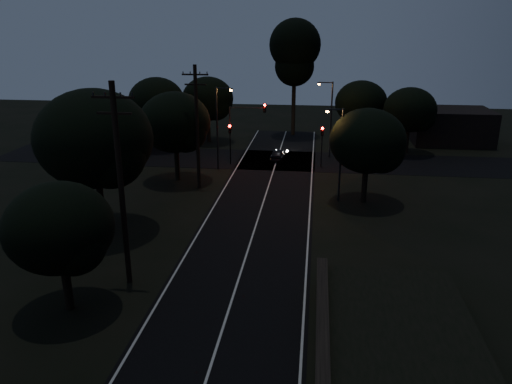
# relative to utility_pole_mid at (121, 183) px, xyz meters

# --- Properties ---
(road_surface) EXTENTS (60.00, 70.00, 0.03)m
(road_surface) POSITION_rel_utility_pole_mid_xyz_m (6.00, 16.12, -5.73)
(road_surface) COLOR black
(road_surface) RESTS_ON ground
(utility_pole_mid) EXTENTS (2.20, 0.30, 11.00)m
(utility_pole_mid) POSITION_rel_utility_pole_mid_xyz_m (0.00, 0.00, 0.00)
(utility_pole_mid) COLOR black
(utility_pole_mid) RESTS_ON ground
(utility_pole_far) EXTENTS (2.20, 0.30, 10.50)m
(utility_pole_far) POSITION_rel_utility_pole_mid_xyz_m (0.00, 17.00, -0.25)
(utility_pole_far) COLOR black
(utility_pole_far) RESTS_ON ground
(tree_left_b) EXTENTS (5.20, 5.20, 6.61)m
(tree_left_b) POSITION_rel_utility_pole_mid_xyz_m (-1.82, -3.11, -1.45)
(tree_left_b) COLOR black
(tree_left_b) RESTS_ON ground
(tree_left_c) EXTENTS (7.70, 7.70, 9.73)m
(tree_left_c) POSITION_rel_utility_pole_mid_xyz_m (-4.23, 6.84, 0.56)
(tree_left_c) COLOR black
(tree_left_c) RESTS_ON ground
(tree_left_d) EXTENTS (6.34, 6.34, 8.04)m
(tree_left_d) POSITION_rel_utility_pole_mid_xyz_m (-2.28, 18.87, -0.53)
(tree_left_d) COLOR black
(tree_left_d) RESTS_ON ground
(tree_far_nw) EXTENTS (6.13, 6.13, 7.76)m
(tree_far_nw) POSITION_rel_utility_pole_mid_xyz_m (-2.78, 34.88, -0.71)
(tree_far_nw) COLOR black
(tree_far_nw) RESTS_ON ground
(tree_far_w) EXTENTS (6.30, 6.30, 8.03)m
(tree_far_w) POSITION_rel_utility_pole_mid_xyz_m (-7.78, 30.87, -0.52)
(tree_far_w) COLOR black
(tree_far_w) RESTS_ON ground
(tree_far_ne) EXTENTS (5.96, 5.96, 7.54)m
(tree_far_ne) POSITION_rel_utility_pole_mid_xyz_m (15.21, 34.88, -0.86)
(tree_far_ne) COLOR black
(tree_far_ne) RESTS_ON ground
(tree_far_e) EXTENTS (5.68, 5.68, 7.20)m
(tree_far_e) POSITION_rel_utility_pole_mid_xyz_m (20.20, 31.89, -1.07)
(tree_far_e) COLOR black
(tree_far_e) RESTS_ON ground
(tree_right_a) EXTENTS (5.93, 5.93, 7.54)m
(tree_right_a) POSITION_rel_utility_pole_mid_xyz_m (14.21, 14.88, -0.85)
(tree_right_a) COLOR black
(tree_right_a) RESTS_ON ground
(tall_pine) EXTENTS (6.32, 6.32, 14.36)m
(tall_pine) POSITION_rel_utility_pole_mid_xyz_m (7.00, 40.00, 4.61)
(tall_pine) COLOR black
(tall_pine) RESTS_ON ground
(building_left) EXTENTS (10.00, 8.00, 4.40)m
(building_left) POSITION_rel_utility_pole_mid_xyz_m (-14.00, 37.00, -3.54)
(building_left) COLOR black
(building_left) RESTS_ON ground
(building_right) EXTENTS (9.00, 7.00, 4.00)m
(building_right) POSITION_rel_utility_pole_mid_xyz_m (26.00, 38.00, -3.74)
(building_right) COLOR black
(building_right) RESTS_ON ground
(signal_left) EXTENTS (0.28, 0.35, 4.10)m
(signal_left) POSITION_rel_utility_pole_mid_xyz_m (1.40, 24.99, -2.90)
(signal_left) COLOR black
(signal_left) RESTS_ON ground
(signal_right) EXTENTS (0.28, 0.35, 4.10)m
(signal_right) POSITION_rel_utility_pole_mid_xyz_m (10.60, 24.99, -2.90)
(signal_right) COLOR black
(signal_right) RESTS_ON ground
(signal_mast) EXTENTS (3.70, 0.35, 6.25)m
(signal_mast) POSITION_rel_utility_pole_mid_xyz_m (3.09, 24.99, -1.40)
(signal_mast) COLOR black
(signal_mast) RESTS_ON ground
(streetlight_a) EXTENTS (1.66, 0.26, 8.00)m
(streetlight_a) POSITION_rel_utility_pole_mid_xyz_m (0.69, 23.00, -1.10)
(streetlight_a) COLOR black
(streetlight_a) RESTS_ON ground
(streetlight_b) EXTENTS (1.66, 0.26, 8.00)m
(streetlight_b) POSITION_rel_utility_pole_mid_xyz_m (11.31, 29.00, -1.10)
(streetlight_b) COLOR black
(streetlight_b) RESTS_ON ground
(streetlight_c) EXTENTS (1.46, 0.26, 7.50)m
(streetlight_c) POSITION_rel_utility_pole_mid_xyz_m (11.83, 15.00, -1.39)
(streetlight_c) COLOR black
(streetlight_c) RESTS_ON ground
(car) EXTENTS (1.86, 3.57, 1.16)m
(car) POSITION_rel_utility_pole_mid_xyz_m (6.15, 27.25, -5.16)
(car) COLOR black
(car) RESTS_ON ground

